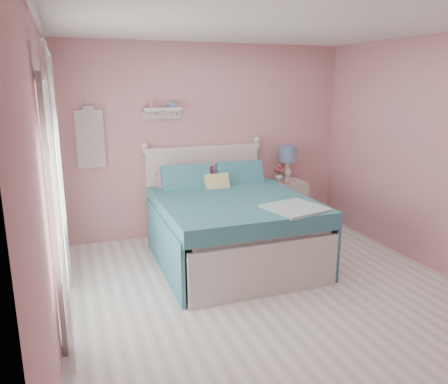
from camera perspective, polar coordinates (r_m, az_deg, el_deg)
floor at (r=4.47m, az=6.97°, el=-13.82°), size 4.50×4.50×0.00m
room_shell at (r=3.98m, az=7.65°, el=6.76°), size 4.50×4.50×4.50m
bed at (r=5.27m, az=0.62°, el=-4.37°), size 1.69×2.15×1.24m
nightstand at (r=6.48m, az=8.12°, el=-1.57°), size 0.48×0.47×0.69m
table_lamp at (r=6.42m, az=8.33°, el=4.64°), size 0.25×0.25×0.50m
vase at (r=6.39m, az=7.20°, el=2.05°), size 0.13×0.13×0.14m
teacup at (r=6.24m, az=8.16°, el=1.46°), size 0.12×0.12×0.08m
roses at (r=6.36m, az=7.23°, el=3.02°), size 0.14×0.11×0.12m
wall_shelf at (r=5.83m, az=-8.10°, el=10.53°), size 0.50×0.15×0.25m
hanging_dress at (r=5.73m, az=-17.07°, el=6.64°), size 0.34×0.03×0.72m
french_door at (r=4.04m, az=-21.26°, el=-1.38°), size 0.04×1.32×2.16m
curtain_near at (r=3.29m, az=-20.74°, el=-2.81°), size 0.04×0.40×2.32m
curtain_far at (r=4.74m, az=-20.64°, el=2.18°), size 0.04×0.40×2.32m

